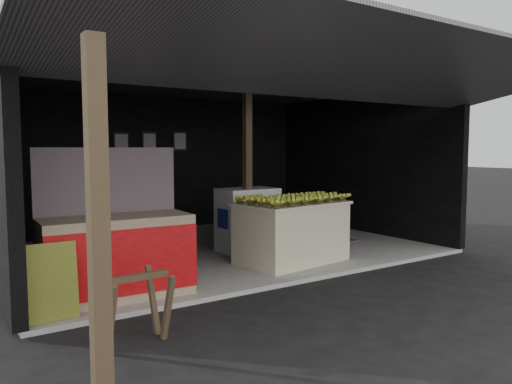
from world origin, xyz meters
TOP-DOWN VIEW (x-y plane):
  - ground at (0.00, 0.00)m, footprint 80.00×80.00m
  - concrete_slab at (0.00, 2.50)m, footprint 7.00×5.00m
  - shophouse at (0.00, 2.82)m, footprint 7.40×7.29m
  - banana_table at (0.45, 0.89)m, footprint 1.78×1.23m
  - banana_pile at (0.45, 0.89)m, footprint 1.65×1.12m
  - white_crate at (0.36, 1.98)m, footprint 0.96×0.66m
  - neighbor_stall at (-2.36, 0.64)m, footprint 1.73×0.84m
  - green_signboard at (-3.18, 0.18)m, footprint 0.53×0.12m
  - sawhorse at (-2.66, -0.73)m, footprint 0.69×0.60m
  - water_barrel at (1.27, 1.29)m, footprint 0.37×0.37m
  - plastic_chair at (1.75, 2.25)m, footprint 0.42×0.42m
  - magenta_rug at (1.84, 2.03)m, footprint 1.54×1.07m
  - picture_frames at (-0.17, 4.89)m, footprint 1.62×0.04m

SIDE VIEW (x-z plane):
  - ground at x=0.00m, z-range 0.00..0.00m
  - concrete_slab at x=0.00m, z-range 0.00..0.06m
  - magenta_rug at x=1.84m, z-range 0.06..0.07m
  - water_barrel at x=1.27m, z-range 0.06..0.60m
  - sawhorse at x=-2.66m, z-range 0.09..0.74m
  - green_signboard at x=-3.18m, z-range 0.06..0.85m
  - banana_table at x=0.45m, z-range 0.06..0.98m
  - plastic_chair at x=1.75m, z-range 0.13..0.99m
  - neighbor_stall at x=-2.36m, z-range -0.29..1.46m
  - white_crate at x=0.36m, z-range 0.06..1.12m
  - banana_pile at x=0.45m, z-range 0.98..1.16m
  - picture_frames at x=-0.17m, z-range 1.70..2.16m
  - shophouse at x=0.00m, z-range 0.59..3.61m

